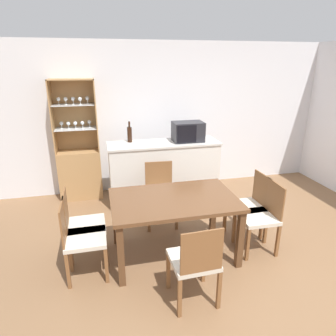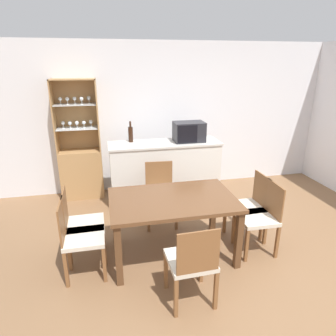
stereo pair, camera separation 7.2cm
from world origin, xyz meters
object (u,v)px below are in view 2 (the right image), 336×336
Objects in this scene: dining_chair_side_left_far at (81,224)px; dining_chair_head_far at (160,193)px; dining_chair_side_left_near at (80,237)px; microwave at (189,132)px; dining_chair_side_right_far at (249,207)px; dining_chair_head_near at (192,262)px; wine_bottle at (131,134)px; dining_chair_side_right_near at (260,217)px; dining_table at (173,206)px; display_cabinet at (81,164)px.

dining_chair_side_left_far is 1.00× the size of dining_chair_head_far.
microwave reaches higher than dining_chair_side_left_near.
dining_chair_side_left_near and dining_chair_head_far have the same top height.
dining_chair_head_near is (-1.04, -0.93, 0.00)m from dining_chair_side_right_far.
wine_bottle reaches higher than dining_chair_side_left_far.
dining_chair_side_left_near is 1.00× the size of dining_chair_side_right_near.
wine_bottle is at bearing 100.66° from dining_table.
microwave is at bearing 16.46° from dining_chair_side_right_near.
dining_chair_side_left_near and dining_chair_side_right_near have the same top height.
display_cabinet reaches higher than microwave.
dining_chair_side_right_near is (2.18, -2.11, -0.13)m from display_cabinet.
microwave is at bearing -127.24° from dining_chair_head_far.
dining_chair_side_right_near is at bearing -44.07° from display_cabinet.
dining_chair_side_right_near is 1.82× the size of microwave.
dining_chair_head_far is 1.16m from microwave.
wine_bottle is (-1.35, 1.78, 0.68)m from dining_chair_side_right_near.
display_cabinet is at bearing 119.93° from dining_table.
dining_chair_side_right_near is 1.00× the size of dining_chair_side_right_far.
dining_chair_side_left_far is 1.80m from wine_bottle.
dining_chair_side_left_far is at bearing -140.88° from microwave.
dining_table is 1.64× the size of dining_chair_side_right_near.
microwave is (1.65, 1.62, 0.71)m from dining_chair_side_left_near.
dining_table is 0.81m from dining_chair_head_far.
dining_chair_side_left_near is 1.00× the size of dining_chair_head_near.
microwave is at bearing 16.43° from dining_chair_side_right_far.
dining_table is at bearing 83.67° from dining_chair_side_right_near.
dining_chair_side_left_near and dining_chair_side_right_far have the same top height.
dining_table is 1.64× the size of dining_chair_side_left_far.
dining_chair_side_right_near is (1.04, -0.14, -0.19)m from dining_table.
dining_table is 1.73m from wine_bottle.
dining_chair_side_left_near is at bearing -1.46° from dining_chair_side_left_far.
display_cabinet is 2.25× the size of dining_chair_side_right_far.
wine_bottle is at bearing 38.57° from dining_chair_side_right_near.
microwave is at bearing -9.74° from wine_bottle.
dining_chair_side_right_far is (-0.00, 0.28, 0.00)m from dining_chair_side_right_near.
dining_chair_head_near is 2.66× the size of wine_bottle.
display_cabinet is 2.25× the size of dining_chair_head_near.
dining_chair_side_left_far is at bearing -116.17° from wine_bottle.
dining_chair_head_near and dining_chair_head_far have the same top height.
wine_bottle reaches higher than dining_chair_side_right_near.
dining_chair_side_right_far is at bearing -47.90° from wine_bottle.
dining_chair_head_far is (-1.04, 0.65, 0.00)m from dining_chair_side_right_far.
dining_chair_head_far is (0.00, 1.58, 0.00)m from dining_chair_head_near.
display_cabinet is at bearing 164.29° from microwave.
dining_table is 1.64× the size of dining_chair_head_near.
dining_chair_side_left_near is 1.00× the size of dining_chair_head_far.
dining_chair_side_left_near is at bearing -112.54° from wine_bottle.
dining_chair_side_left_near is (0.09, -2.11, -0.13)m from display_cabinet.
dining_chair_side_right_near is 2.11m from dining_chair_side_left_far.
wine_bottle reaches higher than dining_chair_head_near.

